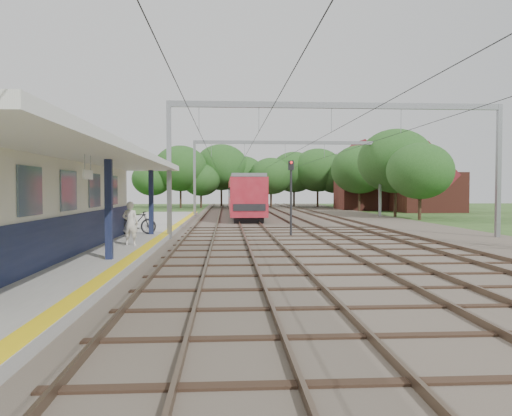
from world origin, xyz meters
name	(u,v)px	position (x,y,z in m)	size (l,w,h in m)	color
ground	(330,314)	(0.00, 0.00, 0.00)	(160.00, 160.00, 0.00)	#2D4C1E
ballast_bed	(302,221)	(4.00, 30.00, 0.05)	(18.00, 90.00, 0.10)	#473D33
platform	(115,240)	(-7.50, 14.00, 0.17)	(5.00, 52.00, 0.35)	gray
yellow_stripe	(162,236)	(-5.25, 14.00, 0.35)	(0.45, 52.00, 0.01)	yellow
station_building	(26,206)	(-8.88, 7.00, 2.04)	(3.41, 18.00, 3.40)	beige
canopy	(48,156)	(-7.77, 6.00, 3.64)	(6.40, 20.00, 3.44)	#131A3C
rail_tracks	(271,219)	(1.50, 30.00, 0.18)	(11.80, 88.00, 0.15)	brown
catenary_system	(304,148)	(3.39, 25.28, 5.51)	(17.22, 88.00, 7.00)	gray
tree_band	(271,172)	(3.84, 57.12, 4.92)	(31.72, 30.88, 8.82)	#382619
house_near	(427,186)	(21.00, 46.00, 2.99)	(7.00, 6.12, 7.89)	brown
house_far	(370,184)	(16.00, 52.00, 3.23)	(8.00, 6.12, 8.66)	brown
person	(130,223)	(-5.99, 10.03, 1.23)	(0.64, 0.42, 1.76)	silver
bicycle	(136,222)	(-6.66, 15.00, 0.95)	(0.57, 2.01, 1.21)	black
train	(242,194)	(-0.50, 42.75, 2.05)	(2.79, 34.68, 3.67)	black
signal_post	(291,190)	(1.35, 16.61, 2.56)	(0.33, 0.30, 4.14)	black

